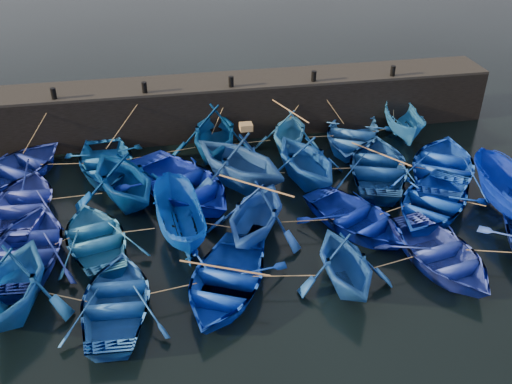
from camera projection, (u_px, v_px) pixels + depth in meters
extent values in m
plane|color=black|center=(272.00, 256.00, 20.11)|extent=(120.00, 120.00, 0.00)
cube|color=black|center=(229.00, 106.00, 28.22)|extent=(26.00, 2.50, 2.50)
cube|color=black|center=(229.00, 81.00, 27.53)|extent=(26.00, 2.50, 0.12)
cylinder|color=black|center=(54.00, 93.00, 25.38)|extent=(0.24, 0.24, 0.50)
cylinder|color=black|center=(144.00, 87.00, 26.00)|extent=(0.24, 0.24, 0.50)
cylinder|color=black|center=(231.00, 82.00, 26.62)|extent=(0.24, 0.24, 0.50)
cylinder|color=black|center=(314.00, 76.00, 27.24)|extent=(0.24, 0.24, 0.50)
cylinder|color=black|center=(393.00, 71.00, 27.86)|extent=(0.24, 0.24, 0.50)
imported|color=navy|center=(19.00, 167.00, 24.49)|extent=(5.79, 6.07, 1.02)
imported|color=#0F4D93|center=(105.00, 162.00, 24.86)|extent=(4.04, 5.29, 1.03)
imported|color=navy|center=(214.00, 132.00, 25.76)|extent=(4.82, 5.34, 2.48)
imported|color=blue|center=(289.00, 131.00, 26.52)|extent=(4.25, 4.54, 1.93)
imported|color=#1E5097|center=(352.00, 134.00, 27.14)|extent=(5.63, 6.33, 1.09)
imported|color=#1D62A9|center=(404.00, 123.00, 27.65)|extent=(2.15, 4.28, 1.58)
imported|color=#263594|center=(24.00, 203.00, 22.12)|extent=(3.72, 4.99, 0.99)
imported|color=navy|center=(123.00, 177.00, 22.42)|extent=(5.49, 5.81, 2.41)
imported|color=#0D25C9|center=(182.00, 184.00, 23.13)|extent=(6.50, 7.06, 1.19)
imported|color=navy|center=(239.00, 159.00, 23.54)|extent=(6.31, 6.43, 2.57)
imported|color=#104598|center=(306.00, 158.00, 23.83)|extent=(4.70, 5.15, 2.31)
imported|color=navy|center=(379.00, 166.00, 24.50)|extent=(5.34, 6.29, 1.11)
imported|color=#0D3AC9|center=(444.00, 166.00, 24.44)|extent=(6.24, 6.80, 1.15)
imported|color=navy|center=(28.00, 247.00, 19.65)|extent=(4.04, 5.38, 1.06)
imported|color=#226AA9|center=(96.00, 237.00, 20.28)|extent=(4.16, 5.07, 0.92)
imported|color=#053B9B|center=(179.00, 219.00, 20.57)|extent=(2.11, 4.51, 1.69)
imported|color=#164199|center=(256.00, 212.00, 20.48)|extent=(5.18, 5.39, 2.19)
imported|color=#071C90|center=(357.00, 218.00, 21.25)|extent=(5.11, 5.65, 0.96)
imported|color=#0937BB|center=(432.00, 202.00, 22.12)|extent=(6.05, 6.09, 1.04)
imported|color=#021DA1|center=(510.00, 196.00, 21.77)|extent=(1.94, 4.81, 1.84)
imported|color=#1656A3|center=(10.00, 282.00, 17.23)|extent=(4.35, 4.83, 2.24)
imported|color=#194FA0|center=(118.00, 300.00, 17.51)|extent=(3.52, 4.71, 0.93)
imported|color=#0C37C6|center=(225.00, 281.00, 18.21)|extent=(5.17, 5.84, 1.00)
imported|color=#144590|center=(345.00, 262.00, 18.29)|extent=(3.28, 3.77, 1.93)
imported|color=#293DAF|center=(441.00, 254.00, 19.40)|extent=(4.21, 5.26, 0.97)
cube|color=olive|center=(246.00, 127.00, 22.83)|extent=(0.51, 0.45, 0.27)
cylinder|color=tan|center=(62.00, 164.00, 24.66)|extent=(1.84, 0.27, 0.04)
cylinder|color=tan|center=(161.00, 153.00, 25.48)|extent=(3.10, 0.66, 0.04)
cylinder|color=tan|center=(252.00, 142.00, 26.43)|extent=(1.72, 0.12, 0.04)
cylinder|color=tan|center=(321.00, 136.00, 26.94)|extent=(1.24, 0.12, 0.04)
cylinder|color=tan|center=(378.00, 131.00, 27.46)|extent=(0.93, 0.30, 0.04)
cylinder|color=tan|center=(75.00, 196.00, 22.43)|extent=(2.07, 0.12, 0.04)
cylinder|color=tan|center=(154.00, 188.00, 22.96)|extent=(0.46, 0.09, 0.04)
cylinder|color=tan|center=(211.00, 179.00, 23.54)|extent=(0.67, 0.49, 0.04)
cylinder|color=tan|center=(273.00, 172.00, 24.04)|extent=(1.00, 0.28, 0.04)
cylinder|color=tan|center=(343.00, 168.00, 24.33)|extent=(1.43, 0.21, 0.04)
cylinder|color=tan|center=(412.00, 166.00, 24.48)|extent=(0.95, 0.60, 0.04)
cylinder|color=tan|center=(62.00, 241.00, 19.93)|extent=(0.46, 0.32, 0.04)
cylinder|color=tan|center=(138.00, 230.00, 20.48)|extent=(1.18, 0.08, 0.04)
cylinder|color=tan|center=(218.00, 225.00, 20.75)|extent=(0.96, 0.48, 0.04)
cylinder|color=tan|center=(307.00, 221.00, 20.99)|extent=(2.01, 0.21, 0.04)
cylinder|color=tan|center=(396.00, 209.00, 21.66)|extent=(1.43, 0.50, 0.04)
cylinder|color=tan|center=(470.00, 203.00, 22.04)|extent=(1.02, 0.71, 0.04)
cylinder|color=tan|center=(66.00, 297.00, 17.50)|extent=(1.33, 0.69, 0.04)
cylinder|color=tan|center=(172.00, 289.00, 17.82)|extent=(1.57, 0.27, 0.04)
cylinder|color=tan|center=(285.00, 276.00, 18.34)|extent=(2.07, 0.36, 0.04)
cylinder|color=tan|center=(394.00, 262.00, 18.94)|extent=(1.79, 0.40, 0.04)
cylinder|color=tan|center=(494.00, 251.00, 19.43)|extent=(1.81, 0.55, 0.04)
cylinder|color=tan|center=(39.00, 127.00, 25.45)|extent=(1.65, 0.99, 2.09)
cylinder|color=tan|center=(126.00, 121.00, 25.95)|extent=(2.02, 1.22, 2.10)
cylinder|color=tan|center=(222.00, 111.00, 26.90)|extent=(1.12, 0.60, 2.09)
cylinder|color=tan|center=(299.00, 105.00, 27.51)|extent=(1.60, 0.52, 2.09)
cylinder|color=tan|center=(329.00, 103.00, 27.71)|extent=(1.52, 0.60, 2.09)
cylinder|color=tan|center=(393.00, 97.00, 28.34)|extent=(0.24, 0.34, 2.08)
cylinder|color=#99724C|center=(290.00, 111.00, 25.99)|extent=(1.08, 2.84, 0.06)
cylinder|color=#99724C|center=(381.00, 154.00, 24.19)|extent=(1.77, 2.49, 0.06)
cylinder|color=#99724C|center=(256.00, 186.00, 19.89)|extent=(2.34, 1.97, 0.06)
cylinder|color=#99724C|center=(224.00, 268.00, 17.93)|extent=(2.74, 1.32, 0.06)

